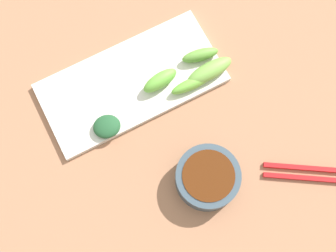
# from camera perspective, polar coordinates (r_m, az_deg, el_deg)

# --- Properties ---
(tabletop) EXTENTS (2.10, 2.10, 0.02)m
(tabletop) POSITION_cam_1_polar(r_m,az_deg,el_deg) (0.84, -0.25, 0.75)
(tabletop) COLOR #A26D4E
(tabletop) RESTS_ON ground
(sauce_bowl) EXTENTS (0.11, 0.11, 0.05)m
(sauce_bowl) POSITION_cam_1_polar(r_m,az_deg,el_deg) (0.79, 4.86, -6.30)
(sauce_bowl) COLOR #374854
(sauce_bowl) RESTS_ON tabletop
(serving_plate) EXTENTS (0.15, 0.33, 0.01)m
(serving_plate) POSITION_cam_1_polar(r_m,az_deg,el_deg) (0.85, -4.49, 5.29)
(serving_plate) COLOR silver
(serving_plate) RESTS_ON tabletop
(broccoli_stalk_0) EXTENTS (0.03, 0.07, 0.03)m
(broccoli_stalk_0) POSITION_cam_1_polar(r_m,az_deg,el_deg) (0.85, 3.95, 8.63)
(broccoli_stalk_0) COLOR #67A03F
(broccoli_stalk_0) RESTS_ON serving_plate
(broccoli_leafy_1) EXTENTS (0.05, 0.06, 0.02)m
(broccoli_leafy_1) POSITION_cam_1_polar(r_m,az_deg,el_deg) (0.81, -7.48, -0.06)
(broccoli_leafy_1) COLOR #22532E
(broccoli_leafy_1) RESTS_ON serving_plate
(broccoli_stalk_2) EXTENTS (0.04, 0.09, 0.03)m
(broccoli_stalk_2) POSITION_cam_1_polar(r_m,az_deg,el_deg) (0.84, 5.08, 6.71)
(broccoli_stalk_2) COLOR #78B148
(broccoli_stalk_2) RESTS_ON serving_plate
(broccoli_stalk_3) EXTENTS (0.03, 0.07, 0.03)m
(broccoli_stalk_3) POSITION_cam_1_polar(r_m,az_deg,el_deg) (0.83, -0.97, 5.57)
(broccoli_stalk_3) COLOR #6AB63F
(broccoli_stalk_3) RESTS_ON serving_plate
(broccoli_stalk_4) EXTENTS (0.02, 0.08, 0.02)m
(broccoli_stalk_4) POSITION_cam_1_polar(r_m,az_deg,el_deg) (0.83, 2.88, 5.14)
(broccoli_stalk_4) COLOR #71BA40
(broccoli_stalk_4) RESTS_ON serving_plate
(chopsticks) EXTENTS (0.14, 0.21, 0.01)m
(chopsticks) POSITION_cam_1_polar(r_m,az_deg,el_deg) (0.85, 19.18, -5.67)
(chopsticks) COLOR red
(chopsticks) RESTS_ON tabletop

